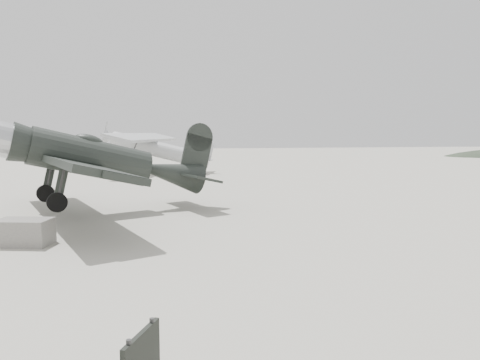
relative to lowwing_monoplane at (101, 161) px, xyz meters
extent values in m
plane|color=#A29E8F|center=(5.00, -2.93, -2.13)|extent=(160.00, 160.00, 0.00)
cylinder|color=black|center=(-0.39, -0.13, 0.07)|extent=(4.76, 2.83, 1.44)
cone|color=black|center=(2.83, 0.97, 0.13)|extent=(2.97, 2.14, 1.34)
cylinder|color=#B9BCBE|center=(-3.37, -1.15, 0.07)|extent=(1.29, 1.51, 1.28)
ellipsoid|color=black|center=(-0.58, -0.20, 0.71)|extent=(1.30, 1.03, 0.47)
cube|color=black|center=(-1.07, -0.37, -0.29)|extent=(6.05, 12.42, 0.23)
cube|color=black|center=(3.62, 1.23, 0.18)|extent=(2.47, 4.47, 0.10)
cube|color=black|center=(3.76, 1.28, 1.06)|extent=(1.21, 0.50, 1.86)
cylinder|color=black|center=(-1.01, -1.82, -1.70)|extent=(0.72, 0.38, 0.70)
cylinder|color=black|center=(-1.91, 0.82, -1.70)|extent=(0.72, 0.38, 0.70)
cylinder|color=#333333|center=(-1.01, -1.82, -1.01)|extent=(0.14, 0.14, 1.44)
cylinder|color=#333333|center=(-1.91, 0.82, -1.01)|extent=(0.14, 0.14, 1.44)
cylinder|color=black|center=(3.86, 1.32, -0.32)|extent=(0.24, 0.15, 0.23)
cylinder|color=#9A9D9F|center=(1.90, 19.60, -0.07)|extent=(6.08, 3.01, 1.26)
cone|color=#9A9D9F|center=(5.73, 18.38, -0.07)|extent=(2.32, 1.72, 1.15)
cone|color=#9A9D9F|center=(-1.28, 20.60, -0.07)|extent=(1.02, 1.35, 1.20)
cube|color=#9A9D9F|center=(-1.72, 20.74, -0.07)|extent=(0.10, 0.17, 2.53)
cube|color=#9A9D9F|center=(1.46, 19.74, 0.64)|extent=(5.90, 12.71, 0.21)
cube|color=#9A9D9F|center=(6.28, 18.21, -0.01)|extent=(2.17, 4.04, 0.09)
cube|color=#9A9D9F|center=(6.39, 18.18, 0.74)|extent=(1.01, 0.40, 1.49)
cylinder|color=black|center=(0.64, 18.67, -1.82)|extent=(0.66, 0.35, 0.64)
cylinder|color=black|center=(1.40, 21.08, -1.82)|extent=(0.66, 0.35, 0.64)
cylinder|color=#333333|center=(0.64, 18.67, -1.16)|extent=(0.13, 0.13, 1.38)
cylinder|color=#333333|center=(1.40, 21.08, -1.16)|extent=(0.13, 0.13, 1.38)
cylinder|color=black|center=(6.50, 18.14, -0.41)|extent=(0.22, 0.14, 0.21)
cube|color=slate|center=(-1.76, -4.93, -1.76)|extent=(1.68, 1.27, 0.75)
camera|label=1|loc=(1.75, -19.15, 1.10)|focal=35.00mm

